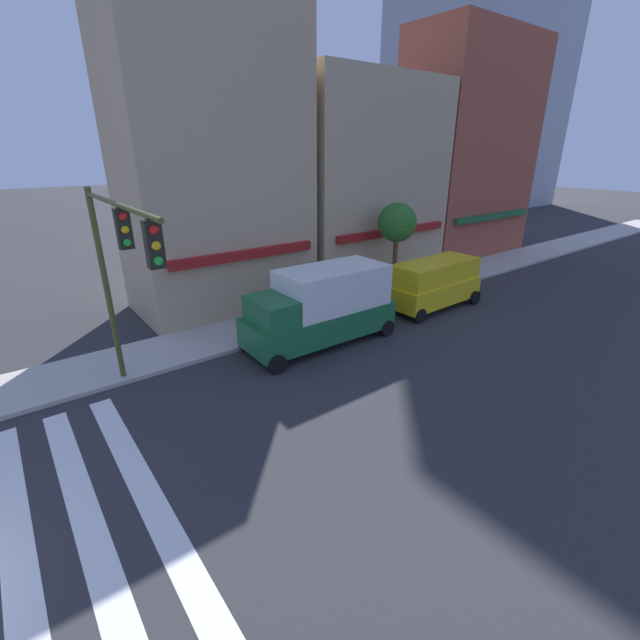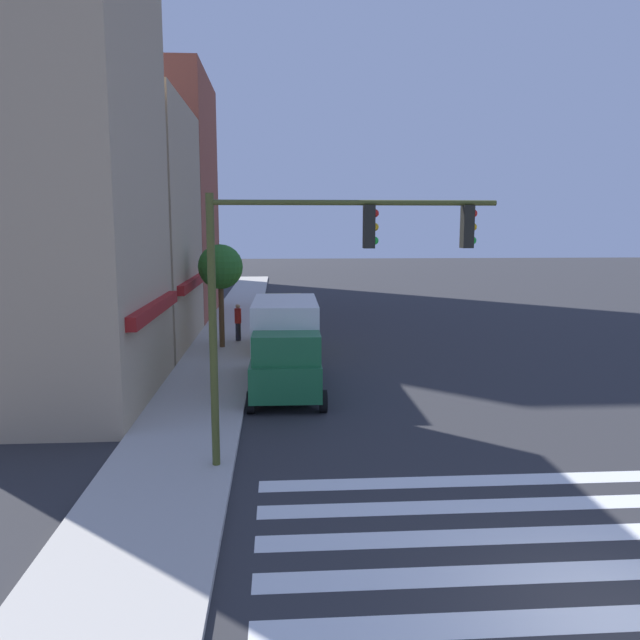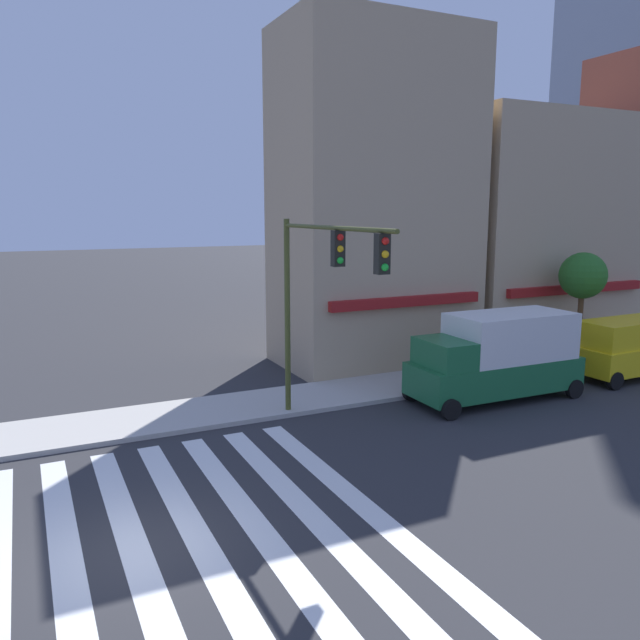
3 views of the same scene
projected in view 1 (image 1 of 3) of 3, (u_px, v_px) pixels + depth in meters
The scene contains 6 objects.
storefront_row at pixel (376, 161), 25.14m from camera, with size 28.10×5.30×14.44m.
traffic_signal at pixel (118, 259), 11.11m from camera, with size 0.32×6.43×6.31m.
box_truck_green at pixel (322, 306), 16.79m from camera, with size 6.24×2.42×3.04m.
van_yellow at pixel (434, 282), 20.77m from camera, with size 5.05×2.22×2.34m.
pedestrian_red_jacket at pixel (422, 272), 23.40m from camera, with size 0.32×0.32×1.77m.
street_tree at pixel (397, 223), 22.02m from camera, with size 2.00×2.00×4.65m.
Camera 1 is at (3.51, -7.82, 7.29)m, focal length 24.00 mm.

